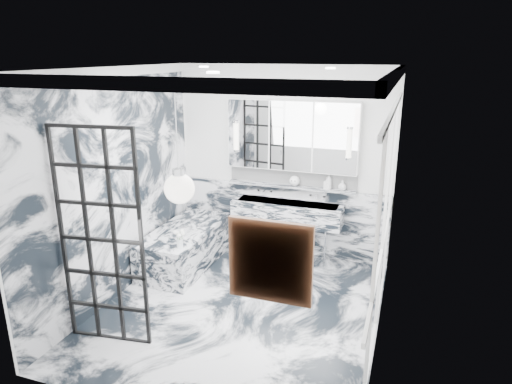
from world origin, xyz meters
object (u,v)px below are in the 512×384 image
at_px(trough_sink, 287,212).
at_px(bathtub, 186,246).
at_px(crittall_door, 101,240).
at_px(mirror_cabinet, 292,136).

relative_size(trough_sink, bathtub, 0.97).
xyz_separation_m(crittall_door, mirror_cabinet, (1.25, 2.72, 0.67)).
bearing_deg(mirror_cabinet, trough_sink, -90.00).
distance_m(trough_sink, bathtub, 1.55).
bearing_deg(crittall_door, bathtub, 85.19).
bearing_deg(crittall_door, trough_sink, 56.85).
distance_m(crittall_door, bathtub, 2.08).
relative_size(crittall_door, bathtub, 1.39).
xyz_separation_m(crittall_door, trough_sink, (1.25, 2.55, -0.42)).
relative_size(trough_sink, mirror_cabinet, 0.84).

